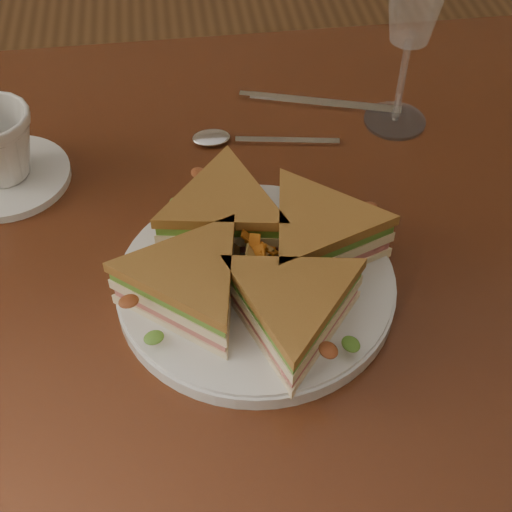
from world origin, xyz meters
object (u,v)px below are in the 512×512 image
Objects in this scene: plate at (256,284)px; saucer at (7,177)px; table at (263,279)px; sandwich_wedges at (256,259)px; knife at (314,103)px; spoon at (230,139)px.

plate is 0.34m from saucer.
saucer is at bearing 142.57° from plate.
sandwich_wedges is at bearing -102.57° from table.
table is at bearing -20.55° from saucer.
knife is (0.12, 0.31, -0.01)m from plate.
saucer is (-0.27, 0.21, -0.04)m from sandwich_wedges.
sandwich_wedges is at bearing -90.00° from plate.
knife is at bearing 14.85° from saucer.
table is 6.57× the size of spoon.
table is 0.18m from spoon.
plate is 0.04m from sandwich_wedges.
spoon is at bearing -134.17° from knife.
spoon is 0.27m from saucer.
plate is at bearing -102.57° from table.
table is at bearing 77.43° from sandwich_wedges.
plate is at bearing -37.43° from saucer.
saucer reaches higher than table.
table is 0.25m from knife.
spoon is 1.24× the size of saucer.
spoon is at bearing 8.07° from saucer.
knife is (0.10, 0.21, 0.10)m from table.
saucer is at bearing 142.57° from sandwich_wedges.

